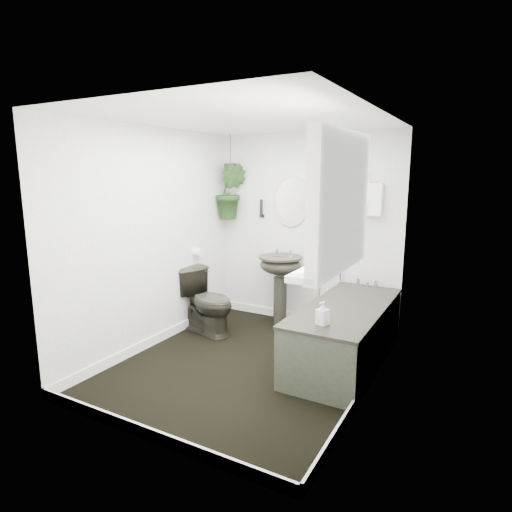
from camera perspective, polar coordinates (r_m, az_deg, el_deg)
The scene contains 22 objects.
floor at distance 4.31m, azimuth -0.99°, elevation -14.31°, with size 2.30×2.80×0.02m, color black.
ceiling at distance 3.92m, azimuth -1.11°, elevation 17.98°, with size 2.30×2.80×0.02m, color white.
wall_back at distance 5.21m, azimuth 6.71°, elevation 3.41°, with size 2.30×0.02×2.30m, color white.
wall_front at distance 2.85m, azimuth -15.34°, elevation -3.30°, with size 2.30×0.02×2.30m, color white.
wall_left at distance 4.64m, azimuth -13.59°, elevation 2.23°, with size 0.02×2.80×2.30m, color white.
wall_right at distance 3.53m, azimuth 15.49°, elevation -0.56°, with size 0.02×2.80×2.30m, color white.
skirting at distance 4.29m, azimuth -0.99°, elevation -13.58°, with size 2.30×2.80×0.10m, color white.
bathtub at distance 4.33m, azimuth 11.78°, elevation -10.13°, with size 0.72×1.72×0.58m, color black, non-canonical shape.
bath_screen at distance 4.64m, azimuth 10.16°, elevation 3.99°, with size 0.04×0.72×1.40m, color silver, non-canonical shape.
shower_box at distance 4.86m, azimuth 15.32°, elevation 7.29°, with size 0.20×0.10×0.35m, color white.
oval_mirror at distance 5.22m, azimuth 4.66°, elevation 7.32°, with size 0.46×0.03×0.62m, color #C4BD95.
wall_sconce at distance 5.39m, azimuth 0.69°, elevation 6.41°, with size 0.04×0.04×0.22m, color black.
toilet_roll_holder at distance 5.17m, azimuth -7.76°, elevation 0.52°, with size 0.11×0.11×0.11m, color white.
window_recess at distance 2.82m, azimuth 11.25°, elevation 7.04°, with size 0.08×1.00×0.90m, color white.
window_sill at distance 2.90m, azimuth 9.62°, elevation -1.19°, with size 0.18×1.00×0.04m, color white.
window_blinds at distance 2.83m, azimuth 10.37°, elevation 7.09°, with size 0.01×0.86×0.76m, color white.
toilet at distance 5.01m, azimuth -6.53°, elevation -6.00°, with size 0.42×0.73×0.75m, color black.
pedestal_sink at distance 5.15m, azimuth 3.24°, elevation -4.73°, with size 0.51×0.44×0.87m, color black, non-canonical shape.
sill_plant at distance 3.15m, azimuth 11.92°, elevation 2.21°, with size 0.21×0.18×0.23m, color black.
hanging_plant at distance 5.47m, azimuth -3.38°, elevation 8.55°, with size 0.39×0.31×0.70m, color black.
soap_bottle at distance 3.66m, azimuth 8.88°, elevation -7.53°, with size 0.09×0.09×0.20m, color black.
hanging_pot at distance 5.47m, azimuth -3.42°, elevation 11.60°, with size 0.16×0.16×0.12m, color black.
Camera 1 is at (1.94, -3.38, 1.84)m, focal length 30.00 mm.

